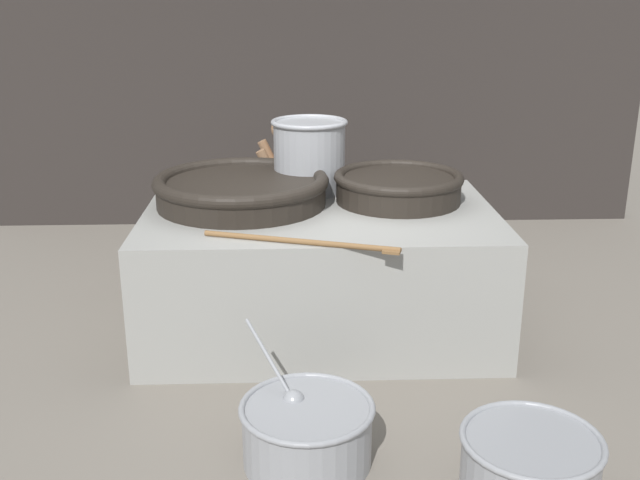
{
  "coord_description": "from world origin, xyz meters",
  "views": [
    {
      "loc": [
        -0.22,
        -5.81,
        2.72
      ],
      "look_at": [
        0.0,
        0.0,
        0.77
      ],
      "focal_mm": 42.0,
      "sensor_mm": 36.0,
      "label": 1
    }
  ],
  "objects_px": {
    "prep_bowl_vegetables": "(307,430)",
    "prep_bowl_meat": "(530,465)",
    "stock_pot": "(309,154)",
    "giant_wok_near": "(241,189)",
    "giant_wok_far": "(398,186)",
    "cook": "(282,190)"
  },
  "relations": [
    {
      "from": "giant_wok_near",
      "to": "cook",
      "type": "bearing_deg",
      "value": 74.65
    },
    {
      "from": "stock_pot",
      "to": "cook",
      "type": "bearing_deg",
      "value": 108.92
    },
    {
      "from": "stock_pot",
      "to": "prep_bowl_vegetables",
      "type": "relative_size",
      "value": 0.7
    },
    {
      "from": "cook",
      "to": "prep_bowl_vegetables",
      "type": "xyz_separation_m",
      "value": [
        0.17,
        -3.26,
        -0.63
      ]
    },
    {
      "from": "giant_wok_near",
      "to": "prep_bowl_vegetables",
      "type": "distance_m",
      "value": 2.35
    },
    {
      "from": "giant_wok_far",
      "to": "prep_bowl_meat",
      "type": "bearing_deg",
      "value": -80.86
    },
    {
      "from": "stock_pot",
      "to": "prep_bowl_vegetables",
      "type": "xyz_separation_m",
      "value": [
        -0.08,
        -2.53,
        -1.14
      ]
    },
    {
      "from": "giant_wok_far",
      "to": "prep_bowl_meat",
      "type": "xyz_separation_m",
      "value": [
        0.41,
        -2.55,
        -0.95
      ]
    },
    {
      "from": "giant_wok_far",
      "to": "cook",
      "type": "bearing_deg",
      "value": 131.46
    },
    {
      "from": "stock_pot",
      "to": "prep_bowl_meat",
      "type": "relative_size",
      "value": 0.84
    },
    {
      "from": "stock_pot",
      "to": "prep_bowl_meat",
      "type": "bearing_deg",
      "value": -68.69
    },
    {
      "from": "giant_wok_near",
      "to": "giant_wok_far",
      "type": "relative_size",
      "value": 1.33
    },
    {
      "from": "prep_bowl_vegetables",
      "to": "prep_bowl_meat",
      "type": "bearing_deg",
      "value": -18.22
    },
    {
      "from": "giant_wok_far",
      "to": "cook",
      "type": "distance_m",
      "value": 1.52
    },
    {
      "from": "prep_bowl_vegetables",
      "to": "prep_bowl_meat",
      "type": "xyz_separation_m",
      "value": [
        1.23,
        -0.4,
        0.01
      ]
    },
    {
      "from": "giant_wok_far",
      "to": "stock_pot",
      "type": "xyz_separation_m",
      "value": [
        -0.73,
        0.38,
        0.19
      ]
    },
    {
      "from": "cook",
      "to": "giant_wok_far",
      "type": "bearing_deg",
      "value": 131.27
    },
    {
      "from": "stock_pot",
      "to": "cook",
      "type": "distance_m",
      "value": 0.93
    },
    {
      "from": "prep_bowl_meat",
      "to": "giant_wok_far",
      "type": "bearing_deg",
      "value": 99.14
    },
    {
      "from": "giant_wok_far",
      "to": "stock_pot",
      "type": "distance_m",
      "value": 0.85
    },
    {
      "from": "giant_wok_far",
      "to": "prep_bowl_meat",
      "type": "distance_m",
      "value": 2.75
    },
    {
      "from": "prep_bowl_meat",
      "to": "prep_bowl_vegetables",
      "type": "bearing_deg",
      "value": 161.78
    }
  ]
}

